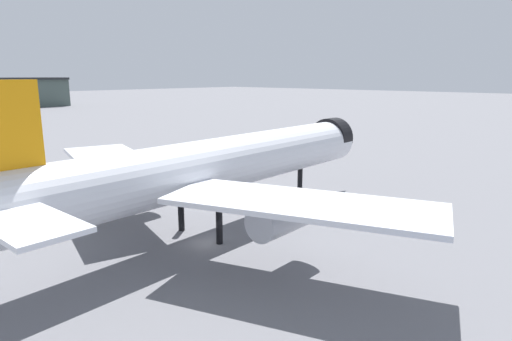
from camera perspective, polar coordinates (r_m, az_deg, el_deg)
ground at (r=46.88m, az=-6.20°, el=-9.43°), size 900.00×900.00×0.00m
airliner_near_gate at (r=48.23m, az=-5.59°, el=0.52°), size 58.09×53.07×17.01m
traffic_cone_near_nose at (r=72.61m, az=-26.87°, el=-2.55°), size 0.57×0.57×0.71m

